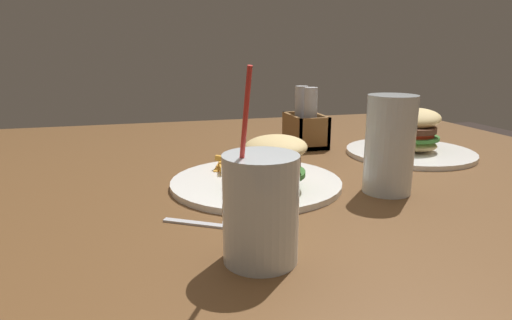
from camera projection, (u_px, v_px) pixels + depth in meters
dining_table at (288, 229)px, 0.85m from camera, size 1.26×1.35×0.72m
meal_plate_near at (262, 173)px, 0.70m from camera, size 0.29×0.29×0.10m
beer_glass at (389, 148)px, 0.68m from camera, size 0.08×0.08×0.16m
juice_glass at (260, 214)px, 0.46m from camera, size 0.08×0.08×0.21m
spoon at (255, 227)px, 0.54m from camera, size 0.10×0.15×0.01m
meal_plate_far at (411, 141)px, 0.93m from camera, size 0.27×0.27×0.11m
condiment_caddy at (305, 126)px, 1.01m from camera, size 0.12×0.08×0.14m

